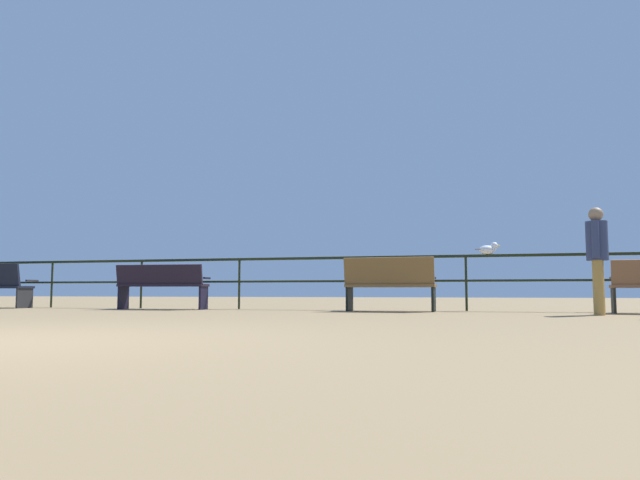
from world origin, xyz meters
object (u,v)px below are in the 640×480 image
Objects in this scene: bench_near_right at (390,282)px; seagull_on_rail at (488,249)px; person_by_bench at (597,253)px; bench_near_left at (161,283)px.

seagull_on_rail reaches higher than bench_near_right.
person_by_bench is 2.14m from seagull_on_rail.
bench_near_left is 4.50m from bench_near_right.
bench_near_left is at bearing 179.81° from bench_near_right.
seagull_on_rail reaches higher than bench_near_left.
bench_near_left is 3.94× the size of seagull_on_rail.
bench_near_left is at bearing -173.95° from seagull_on_rail.
seagull_on_rail is at bearing 6.05° from bench_near_left.
seagull_on_rail is at bearing 136.55° from person_by_bench.
seagull_on_rail is (6.20, 0.66, 0.60)m from bench_near_left.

